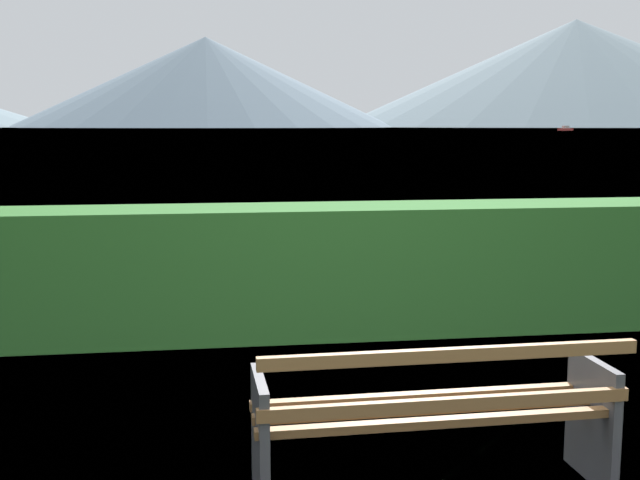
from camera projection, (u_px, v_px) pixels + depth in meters
name	position (u px, v px, depth m)	size (l,w,h in m)	color
water_surface	(208.00, 129.00, 304.45)	(620.00, 620.00, 0.00)	#6B8EA3
park_bench	(435.00, 416.00, 4.08)	(1.91, 0.61, 0.87)	olive
hedge_row	(332.00, 269.00, 7.36)	(12.11, 0.88, 1.18)	#2D6B28
fishing_boat_near	(565.00, 129.00, 243.44)	(5.92, 4.48, 1.55)	#B2332D
distant_hills	(229.00, 78.00, 573.77)	(965.97, 387.43, 82.41)	slate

